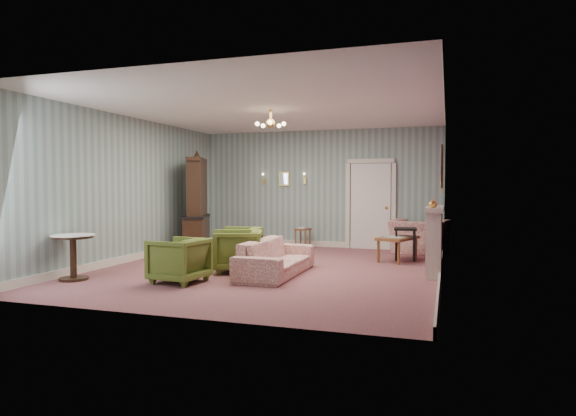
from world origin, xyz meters
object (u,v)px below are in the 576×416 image
(pedestal_table, at_px, (73,257))
(sofa_chintz, at_px, (276,251))
(olive_chair_c, at_px, (239,244))
(wingback_chair, at_px, (419,231))
(side_table_black, at_px, (405,244))
(olive_chair_a, at_px, (179,258))
(coffee_table, at_px, (398,249))
(fireplace, at_px, (434,240))
(dresser, at_px, (196,202))
(olive_chair_b, at_px, (238,249))

(pedestal_table, bearing_deg, sofa_chintz, 26.40)
(olive_chair_c, relative_size, wingback_chair, 0.69)
(side_table_black, distance_m, pedestal_table, 6.21)
(olive_chair_a, bearing_deg, olive_chair_c, -179.01)
(coffee_table, bearing_deg, olive_chair_c, -153.96)
(sofa_chintz, relative_size, fireplace, 1.47)
(olive_chair_a, height_order, coffee_table, olive_chair_a)
(sofa_chintz, relative_size, dresser, 0.90)
(wingback_chair, height_order, fireplace, fireplace)
(side_table_black, bearing_deg, dresser, -179.88)
(olive_chair_b, bearing_deg, dresser, -155.85)
(olive_chair_c, bearing_deg, sofa_chintz, 42.99)
(olive_chair_b, relative_size, side_table_black, 1.23)
(olive_chair_a, bearing_deg, dresser, -149.21)
(olive_chair_a, relative_size, coffee_table, 0.80)
(olive_chair_c, xyz_separation_m, wingback_chair, (3.21, 2.73, 0.11))
(wingback_chair, xyz_separation_m, fireplace, (0.39, -2.58, 0.07))
(olive_chair_b, height_order, dresser, dresser)
(dresser, xyz_separation_m, fireplace, (5.34, -1.38, -0.57))
(coffee_table, height_order, pedestal_table, pedestal_table)
(olive_chair_c, height_order, fireplace, fireplace)
(sofa_chintz, distance_m, fireplace, 2.74)
(olive_chair_a, height_order, olive_chair_b, olive_chair_b)
(coffee_table, bearing_deg, wingback_chair, 75.11)
(olive_chair_b, bearing_deg, olive_chair_c, -175.30)
(olive_chair_c, distance_m, pedestal_table, 2.96)
(side_table_black, bearing_deg, fireplace, -66.55)
(dresser, bearing_deg, olive_chair_a, -86.10)
(olive_chair_b, distance_m, side_table_black, 3.53)
(sofa_chintz, distance_m, wingback_chair, 4.15)
(olive_chair_a, height_order, pedestal_table, olive_chair_a)
(olive_chair_a, bearing_deg, side_table_black, 143.87)
(olive_chair_b, xyz_separation_m, pedestal_table, (-2.22, -1.50, -0.04))
(fireplace, relative_size, side_table_black, 2.10)
(fireplace, bearing_deg, sofa_chintz, -159.66)
(wingback_chair, xyz_separation_m, dresser, (-4.95, -1.20, 0.64))
(olive_chair_a, relative_size, fireplace, 0.55)
(sofa_chintz, bearing_deg, coffee_table, -39.60)
(side_table_black, bearing_deg, olive_chair_c, -152.92)
(coffee_table, relative_size, pedestal_table, 1.31)
(fireplace, xyz_separation_m, pedestal_table, (-5.51, -2.41, -0.21))
(olive_chair_c, distance_m, side_table_black, 3.37)
(olive_chair_b, xyz_separation_m, fireplace, (3.29, 0.91, 0.17))
(olive_chair_a, xyz_separation_m, coffee_table, (3.05, 3.32, -0.14))
(olive_chair_b, height_order, olive_chair_c, olive_chair_b)
(wingback_chair, bearing_deg, pedestal_table, 57.22)
(olive_chair_a, distance_m, wingback_chair, 5.76)
(dresser, xyz_separation_m, side_table_black, (4.74, 0.01, -0.81))
(olive_chair_a, height_order, wingback_chair, wingback_chair)
(olive_chair_b, xyz_separation_m, side_table_black, (2.68, 2.30, -0.08))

